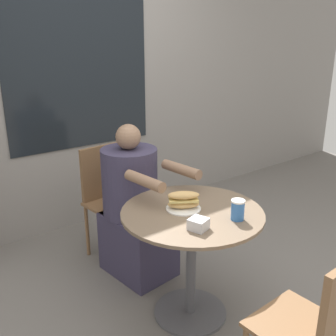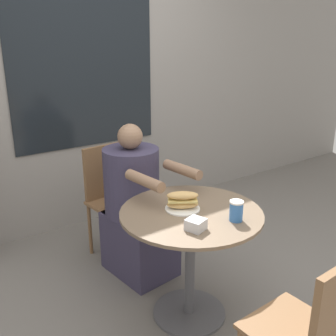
{
  "view_description": "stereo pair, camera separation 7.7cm",
  "coord_description": "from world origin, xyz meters",
  "px_view_note": "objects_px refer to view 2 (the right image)",
  "views": [
    {
      "loc": [
        -1.36,
        -1.56,
        1.67
      ],
      "look_at": [
        0.0,
        0.23,
        0.91
      ],
      "focal_mm": 42.0,
      "sensor_mm": 36.0,
      "label": 1
    },
    {
      "loc": [
        -1.3,
        -1.6,
        1.67
      ],
      "look_at": [
        0.0,
        0.23,
        0.91
      ],
      "focal_mm": 42.0,
      "sensor_mm": 36.0,
      "label": 2
    }
  ],
  "objects_px": {
    "diner_chair": "(111,191)",
    "drink_cup": "(236,211)",
    "sandwich_on_plate": "(183,202)",
    "seated_diner": "(136,212)",
    "empty_chair_across": "(316,328)",
    "cafe_table": "(191,239)"
  },
  "relations": [
    {
      "from": "seated_diner",
      "to": "empty_chair_across",
      "type": "bearing_deg",
      "value": 82.78
    },
    {
      "from": "diner_chair",
      "to": "seated_diner",
      "type": "bearing_deg",
      "value": 86.15
    },
    {
      "from": "empty_chair_across",
      "to": "sandwich_on_plate",
      "type": "bearing_deg",
      "value": 87.33
    },
    {
      "from": "cafe_table",
      "to": "empty_chair_across",
      "type": "distance_m",
      "value": 0.88
    },
    {
      "from": "sandwich_on_plate",
      "to": "drink_cup",
      "type": "xyz_separation_m",
      "value": [
        0.15,
        -0.28,
        0.01
      ]
    },
    {
      "from": "sandwich_on_plate",
      "to": "seated_diner",
      "type": "bearing_deg",
      "value": 88.44
    },
    {
      "from": "empty_chair_across",
      "to": "sandwich_on_plate",
      "type": "xyz_separation_m",
      "value": [
        0.01,
        0.93,
        0.23
      ]
    },
    {
      "from": "diner_chair",
      "to": "sandwich_on_plate",
      "type": "height_order",
      "value": "diner_chair"
    },
    {
      "from": "cafe_table",
      "to": "sandwich_on_plate",
      "type": "relative_size",
      "value": 4.05
    },
    {
      "from": "seated_diner",
      "to": "empty_chair_across",
      "type": "xyz_separation_m",
      "value": [
        -0.03,
        -1.49,
        0.05
      ]
    },
    {
      "from": "cafe_table",
      "to": "sandwich_on_plate",
      "type": "xyz_separation_m",
      "value": [
        -0.02,
        0.05,
        0.23
      ]
    },
    {
      "from": "diner_chair",
      "to": "empty_chair_across",
      "type": "relative_size",
      "value": 1.0
    },
    {
      "from": "diner_chair",
      "to": "seated_diner",
      "type": "height_order",
      "value": "seated_diner"
    },
    {
      "from": "cafe_table",
      "to": "seated_diner",
      "type": "height_order",
      "value": "seated_diner"
    },
    {
      "from": "cafe_table",
      "to": "seated_diner",
      "type": "relative_size",
      "value": 0.75
    },
    {
      "from": "cafe_table",
      "to": "empty_chair_across",
      "type": "relative_size",
      "value": 0.95
    },
    {
      "from": "seated_diner",
      "to": "sandwich_on_plate",
      "type": "bearing_deg",
      "value": 82.24
    },
    {
      "from": "diner_chair",
      "to": "sandwich_on_plate",
      "type": "bearing_deg",
      "value": 83.74
    },
    {
      "from": "sandwich_on_plate",
      "to": "drink_cup",
      "type": "height_order",
      "value": "drink_cup"
    },
    {
      "from": "cafe_table",
      "to": "empty_chair_across",
      "type": "height_order",
      "value": "empty_chair_across"
    },
    {
      "from": "diner_chair",
      "to": "drink_cup",
      "type": "distance_m",
      "value": 1.24
    },
    {
      "from": "diner_chair",
      "to": "drink_cup",
      "type": "bearing_deg",
      "value": 90.83
    }
  ]
}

